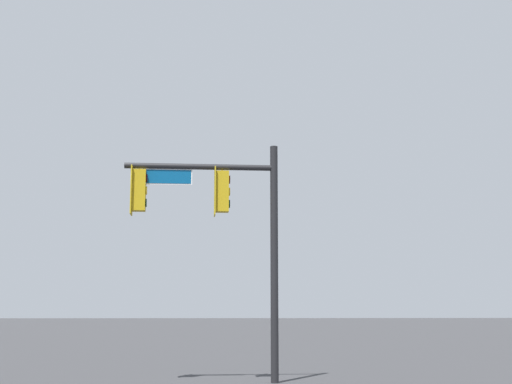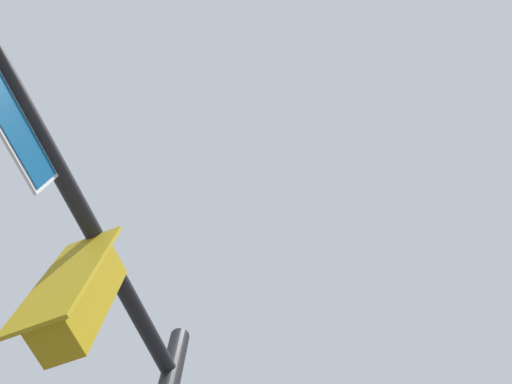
% 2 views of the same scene
% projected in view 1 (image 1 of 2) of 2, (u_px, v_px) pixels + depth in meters
% --- Properties ---
extents(signal_pole_near, '(4.11, 0.54, 6.26)m').
position_uv_depth(signal_pole_near, '(217.00, 213.00, 18.96)').
color(signal_pole_near, black).
rests_on(signal_pole_near, ground_plane).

